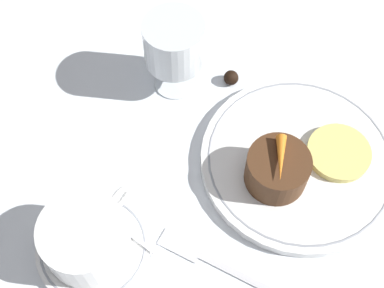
{
  "coord_description": "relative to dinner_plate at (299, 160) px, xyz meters",
  "views": [
    {
      "loc": [
        -0.33,
        -0.12,
        0.6
      ],
      "look_at": [
        -0.08,
        0.07,
        0.04
      ],
      "focal_mm": 50.0,
      "sensor_mm": 36.0,
      "label": 1
    }
  ],
  "objects": [
    {
      "name": "pineapple_slice",
      "position": [
        0.03,
        -0.04,
        0.01
      ],
      "size": [
        0.08,
        0.08,
        0.01
      ],
      "color": "#EFE075",
      "rests_on": "dinner_plate"
    },
    {
      "name": "wine_glass",
      "position": [
        0.01,
        0.2,
        0.07
      ],
      "size": [
        0.08,
        0.08,
        0.11
      ],
      "color": "silver",
      "rests_on": "ground_plane"
    },
    {
      "name": "ground_plane",
      "position": [
        0.01,
        0.04,
        -0.01
      ],
      "size": [
        3.0,
        3.0,
        0.0
      ],
      "primitive_type": "plane",
      "color": "white"
    },
    {
      "name": "coffee_cup",
      "position": [
        -0.24,
        0.13,
        0.03
      ],
      "size": [
        0.12,
        0.1,
        0.06
      ],
      "color": "white",
      "rests_on": "saucer"
    },
    {
      "name": "dessert_cake",
      "position": [
        -0.04,
        0.01,
        0.03
      ],
      "size": [
        0.08,
        0.08,
        0.05
      ],
      "color": "#4C2D19",
      "rests_on": "dinner_plate"
    },
    {
      "name": "chocolate_truffle",
      "position": [
        0.05,
        0.14,
        0.0
      ],
      "size": [
        0.02,
        0.02,
        0.02
      ],
      "color": "black",
      "rests_on": "ground_plane"
    },
    {
      "name": "fork",
      "position": [
        -0.17,
        0.01,
        -0.01
      ],
      "size": [
        0.04,
        0.18,
        0.01
      ],
      "color": "silver",
      "rests_on": "ground_plane"
    },
    {
      "name": "carrot_garnish",
      "position": [
        -0.04,
        0.01,
        0.06
      ],
      "size": [
        0.05,
        0.04,
        0.01
      ],
      "color": "orange",
      "rests_on": "dessert_cake"
    },
    {
      "name": "saucer",
      "position": [
        -0.24,
        0.13,
        -0.0
      ],
      "size": [
        0.13,
        0.13,
        0.01
      ],
      "color": "white",
      "rests_on": "ground_plane"
    },
    {
      "name": "dinner_plate",
      "position": [
        0.0,
        0.0,
        0.0
      ],
      "size": [
        0.25,
        0.25,
        0.01
      ],
      "color": "white",
      "rests_on": "ground_plane"
    },
    {
      "name": "spoon",
      "position": [
        -0.2,
        0.13,
        0.0
      ],
      "size": [
        0.02,
        0.11,
        0.0
      ],
      "color": "silver",
      "rests_on": "saucer"
    }
  ]
}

